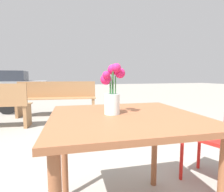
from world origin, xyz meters
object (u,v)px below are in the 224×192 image
(table_front, at_px, (125,131))
(flower_vase, at_px, (112,93))
(bench_middle, at_px, (57,97))
(cafe_chair, at_px, (220,131))
(parked_car, at_px, (1,85))

(table_front, height_order, flower_vase, flower_vase)
(flower_vase, height_order, bench_middle, flower_vase)
(table_front, distance_m, flower_vase, 0.25)
(table_front, distance_m, bench_middle, 3.61)
(cafe_chair, relative_size, bench_middle, 0.45)
(table_front, height_order, parked_car, parked_car)
(flower_vase, bearing_deg, cafe_chair, 6.08)
(cafe_chair, bearing_deg, flower_vase, -173.92)
(flower_vase, height_order, parked_car, parked_car)
(table_front, height_order, bench_middle, bench_middle)
(table_front, xyz_separation_m, cafe_chair, (0.95, 0.15, -0.14))
(parked_car, bearing_deg, bench_middle, -61.51)
(cafe_chair, distance_m, bench_middle, 3.69)
(bench_middle, bearing_deg, flower_vase, -84.10)
(bench_middle, bearing_deg, cafe_chair, -67.97)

